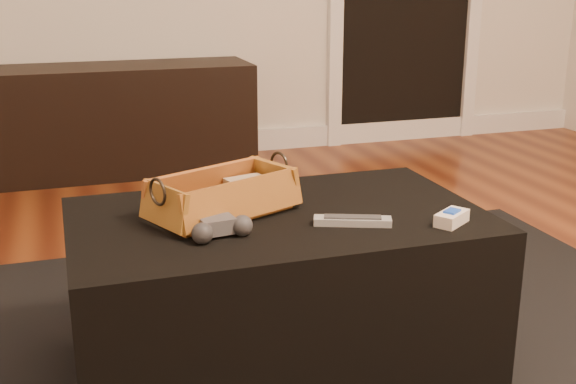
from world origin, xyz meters
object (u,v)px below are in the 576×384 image
object	(u,v)px
game_controller	(220,228)
wicker_basket	(223,198)
cream_gadget	(452,218)
tv_remote	(221,209)
media_cabinet	(115,120)
ottoman	(278,293)
silver_remote	(353,221)

from	to	relation	value
game_controller	wicker_basket	bearing A→B (deg)	74.79
wicker_basket	cream_gadget	distance (m)	0.54
game_controller	tv_remote	bearing A→B (deg)	77.06
media_cabinet	tv_remote	size ratio (longest dim) A/B	7.27
wicker_basket	game_controller	distance (m)	0.16
cream_gadget	wicker_basket	bearing A→B (deg)	154.82
media_cabinet	ottoman	world-z (taller)	media_cabinet
ottoman	tv_remote	world-z (taller)	tv_remote
tv_remote	silver_remote	bearing A→B (deg)	-57.05
tv_remote	cream_gadget	bearing A→B (deg)	-52.88
media_cabinet	cream_gadget	world-z (taller)	media_cabinet
wicker_basket	cream_gadget	bearing A→B (deg)	-25.18
media_cabinet	cream_gadget	xyz separation A→B (m)	(0.58, -2.33, 0.17)
media_cabinet	wicker_basket	bearing A→B (deg)	-87.59
tv_remote	wicker_basket	world-z (taller)	wicker_basket
ottoman	cream_gadget	xyz separation A→B (m)	(0.37, -0.20, 0.23)
ottoman	silver_remote	xyz separation A→B (m)	(0.14, -0.13, 0.22)
wicker_basket	game_controller	xyz separation A→B (m)	(-0.04, -0.15, -0.02)
wicker_basket	silver_remote	xyz separation A→B (m)	(0.27, -0.16, -0.03)
media_cabinet	wicker_basket	size ratio (longest dim) A/B	3.44
media_cabinet	game_controller	distance (m)	2.26
media_cabinet	tv_remote	xyz separation A→B (m)	(0.08, -2.12, 0.18)
media_cabinet	ottoman	size ratio (longest dim) A/B	1.39
game_controller	cream_gadget	distance (m)	0.54
wicker_basket	game_controller	size ratio (longest dim) A/B	2.65
ottoman	wicker_basket	xyz separation A→B (m)	(-0.13, 0.04, 0.25)
media_cabinet	silver_remote	bearing A→B (deg)	-80.98
tv_remote	cream_gadget	size ratio (longest dim) A/B	1.84
tv_remote	game_controller	world-z (taller)	game_controller
ottoman	silver_remote	world-z (taller)	silver_remote
media_cabinet	cream_gadget	distance (m)	2.41
ottoman	cream_gadget	world-z (taller)	cream_gadget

